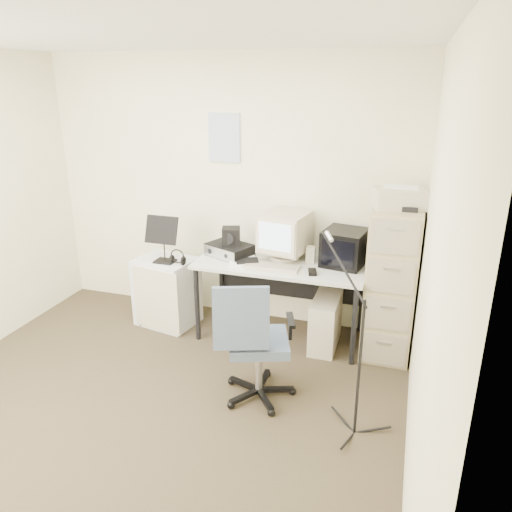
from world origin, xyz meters
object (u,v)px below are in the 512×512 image
(desk, at_px, (281,299))
(filing_cabinet, at_px, (391,282))
(office_chair, at_px, (259,340))
(side_cart, at_px, (167,291))

(desk, bearing_deg, filing_cabinet, 1.81)
(desk, distance_m, office_chair, 0.97)
(side_cart, bearing_deg, desk, 14.67)
(office_chair, bearing_deg, side_cart, 124.20)
(office_chair, xyz_separation_m, side_cart, (-1.20, 0.88, -0.15))
(desk, height_order, office_chair, office_chair)
(desk, distance_m, side_cart, 1.12)
(side_cart, bearing_deg, office_chair, -25.65)
(filing_cabinet, distance_m, office_chair, 1.32)
(filing_cabinet, height_order, office_chair, filing_cabinet)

